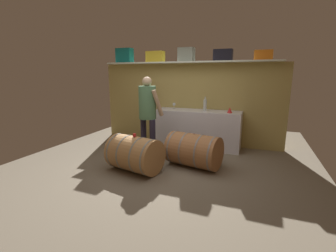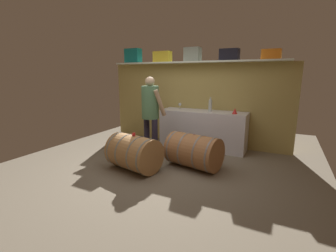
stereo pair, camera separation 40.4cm
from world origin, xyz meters
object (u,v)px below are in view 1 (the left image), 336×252
(wine_barrel_near, at_px, (135,154))
(wine_barrel_far, at_px, (194,150))
(wine_glass, at_px, (174,104))
(winemaker_pouring, at_px, (148,109))
(toolcase_yellow, at_px, (155,57))
(tasting_cup, at_px, (134,135))
(toolcase_black, at_px, (223,55))
(wine_bottle_clear, at_px, (205,104))
(red_funnel, at_px, (230,110))
(toolcase_grey, at_px, (186,55))
(toolcase_orange, at_px, (264,55))
(work_cabinet, at_px, (198,129))
(toolcase_teal, at_px, (125,56))

(wine_barrel_near, height_order, wine_barrel_far, wine_barrel_near)
(wine_glass, relative_size, winemaker_pouring, 0.09)
(wine_barrel_far, bearing_deg, toolcase_yellow, 146.26)
(toolcase_yellow, bearing_deg, tasting_cup, -74.71)
(toolcase_black, bearing_deg, wine_bottle_clear, -147.15)
(toolcase_black, xyz_separation_m, red_funnel, (0.24, -0.31, -1.16))
(wine_bottle_clear, relative_size, wine_barrel_near, 0.32)
(toolcase_yellow, bearing_deg, toolcase_black, 2.13)
(toolcase_grey, distance_m, toolcase_orange, 1.67)
(red_funnel, bearing_deg, wine_glass, 172.03)
(wine_glass, xyz_separation_m, red_funnel, (1.33, -0.19, -0.04))
(work_cabinet, distance_m, winemaker_pouring, 1.39)
(toolcase_teal, xyz_separation_m, winemaker_pouring, (1.19, -1.19, -1.14))
(tasting_cup, bearing_deg, winemaker_pouring, 98.76)
(red_funnel, bearing_deg, toolcase_grey, 164.17)
(toolcase_black, height_order, red_funnel, toolcase_black)
(toolcase_grey, xyz_separation_m, wine_barrel_near, (-0.32, -1.99, -1.81))
(toolcase_orange, bearing_deg, toolcase_yellow, -176.43)
(toolcase_orange, bearing_deg, red_funnel, -148.95)
(toolcase_orange, relative_size, wine_bottle_clear, 1.13)
(toolcase_teal, height_order, red_funnel, toolcase_teal)
(toolcase_teal, xyz_separation_m, tasting_cup, (1.32, -1.99, -1.49))
(wine_barrel_near, bearing_deg, work_cabinet, 81.99)
(toolcase_grey, height_order, winemaker_pouring, toolcase_grey)
(work_cabinet, relative_size, tasting_cup, 33.64)
(toolcase_black, distance_m, wine_barrel_far, 2.29)
(toolcase_teal, relative_size, winemaker_pouring, 0.25)
(red_funnel, bearing_deg, toolcase_yellow, 170.67)
(toolcase_teal, xyz_separation_m, wine_barrel_near, (1.31, -1.99, -1.83))
(toolcase_yellow, relative_size, tasting_cup, 7.51)
(tasting_cup, height_order, winemaker_pouring, winemaker_pouring)
(wine_glass, bearing_deg, wine_barrel_far, -56.88)
(toolcase_grey, relative_size, wine_glass, 2.44)
(toolcase_teal, relative_size, toolcase_black, 1.04)
(toolcase_black, relative_size, tasting_cup, 6.91)
(toolcase_grey, bearing_deg, toolcase_black, 2.08)
(wine_barrel_far, bearing_deg, work_cabinet, 112.94)
(toolcase_teal, xyz_separation_m, wine_barrel_far, (2.23, -1.41, -1.84))
(toolcase_black, distance_m, wine_glass, 1.57)
(wine_barrel_near, bearing_deg, toolcase_grey, 93.61)
(wine_glass, bearing_deg, toolcase_grey, 25.35)
(wine_glass, bearing_deg, toolcase_orange, 3.56)
(toolcase_teal, xyz_separation_m, toolcase_yellow, (0.85, 0.00, -0.05))
(toolcase_teal, relative_size, toolcase_yellow, 0.95)
(toolcase_black, xyz_separation_m, tasting_cup, (-1.16, -1.99, -1.44))
(wine_bottle_clear, bearing_deg, toolcase_yellow, 171.48)
(toolcase_orange, xyz_separation_m, wine_barrel_far, (-1.07, -1.41, -1.76))
(toolcase_grey, distance_m, tasting_cup, 2.49)
(toolcase_yellow, distance_m, winemaker_pouring, 1.65)
(red_funnel, relative_size, tasting_cup, 2.16)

